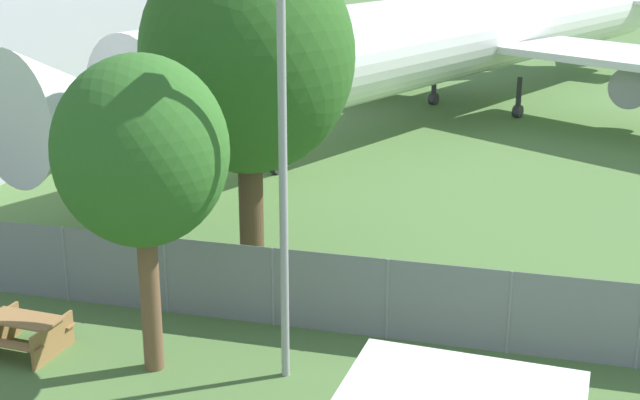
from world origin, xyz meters
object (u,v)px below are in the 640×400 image
(picnic_bench_near_cabin, at_px, (25,331))
(tree_left_of_cabin, at_px, (141,153))
(airplane, at_px, (463,35))
(tree_near_hangar, at_px, (247,57))

(picnic_bench_near_cabin, bearing_deg, tree_left_of_cabin, 1.28)
(airplane, height_order, picnic_bench_near_cabin, airplane)
(tree_left_of_cabin, bearing_deg, tree_near_hangar, 91.15)
(tree_near_hangar, xyz_separation_m, tree_left_of_cabin, (0.13, -6.30, -0.85))
(airplane, height_order, tree_left_of_cabin, airplane)
(tree_near_hangar, bearing_deg, airplane, 80.21)
(picnic_bench_near_cabin, relative_size, tree_left_of_cabin, 0.26)
(picnic_bench_near_cabin, height_order, tree_near_hangar, tree_near_hangar)
(picnic_bench_near_cabin, xyz_separation_m, tree_left_of_cabin, (2.88, 0.06, 4.00))
(picnic_bench_near_cabin, xyz_separation_m, tree_near_hangar, (2.75, 6.36, 4.85))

